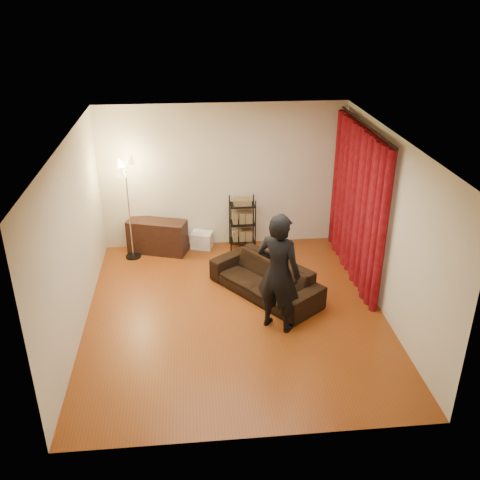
{
  "coord_description": "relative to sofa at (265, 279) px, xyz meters",
  "views": [
    {
      "loc": [
        -0.61,
        -6.86,
        4.56
      ],
      "look_at": [
        0.1,
        0.3,
        1.1
      ],
      "focal_mm": 40.0,
      "sensor_mm": 36.0,
      "label": 1
    }
  ],
  "objects": [
    {
      "name": "wall_right",
      "position": [
        1.72,
        -0.52,
        1.07
      ],
      "size": [
        0.0,
        5.0,
        5.0
      ],
      "primitive_type": "plane",
      "rotation": [
        1.57,
        0.0,
        -1.57
      ],
      "color": "beige",
      "rests_on": "ground"
    },
    {
      "name": "curtain_rod",
      "position": [
        1.62,
        0.6,
        2.3
      ],
      "size": [
        0.04,
        2.65,
        0.04
      ],
      "primitive_type": "cylinder",
      "rotation": [
        1.57,
        0.0,
        0.0
      ],
      "color": "black",
      "rests_on": "wall_right"
    },
    {
      "name": "wall_left",
      "position": [
        -2.78,
        -0.52,
        1.07
      ],
      "size": [
        0.0,
        5.0,
        5.0
      ],
      "primitive_type": "plane",
      "rotation": [
        1.57,
        0.0,
        1.57
      ],
      "color": "beige",
      "rests_on": "ground"
    },
    {
      "name": "ceiling",
      "position": [
        -0.53,
        -0.52,
        2.42
      ],
      "size": [
        5.0,
        5.0,
        0.0
      ],
      "primitive_type": "plane",
      "rotation": [
        3.14,
        0.0,
        0.0
      ],
      "color": "white",
      "rests_on": "ground"
    },
    {
      "name": "wire_shelf",
      "position": [
        -0.19,
        1.75,
        0.22
      ],
      "size": [
        0.47,
        0.34,
        1.0
      ],
      "primitive_type": null,
      "rotation": [
        0.0,
        0.0,
        0.05
      ],
      "color": "black",
      "rests_on": "ground"
    },
    {
      "name": "media_cabinet",
      "position": [
        -1.79,
        1.7,
        0.03
      ],
      "size": [
        1.15,
        0.71,
        0.63
      ],
      "primitive_type": "cube",
      "rotation": [
        0.0,
        0.0,
        -0.31
      ],
      "color": "black",
      "rests_on": "ground"
    },
    {
      "name": "storage_boxes",
      "position": [
        -0.96,
        1.79,
        -0.12
      ],
      "size": [
        0.46,
        0.41,
        0.32
      ],
      "primitive_type": null,
      "rotation": [
        0.0,
        0.0,
        -0.34
      ],
      "color": "silver",
      "rests_on": "ground"
    },
    {
      "name": "sofa",
      "position": [
        0.0,
        0.0,
        0.0
      ],
      "size": [
        1.76,
        1.99,
        0.56
      ],
      "primitive_type": "imported",
      "rotation": [
        0.0,
        0.0,
        -0.92
      ],
      "color": "black",
      "rests_on": "ground"
    },
    {
      "name": "person",
      "position": [
        0.04,
        -0.93,
        0.62
      ],
      "size": [
        0.79,
        0.73,
        1.8
      ],
      "primitive_type": "imported",
      "rotation": [
        0.0,
        0.0,
        2.54
      ],
      "color": "black",
      "rests_on": "ground"
    },
    {
      "name": "wall_back",
      "position": [
        -0.53,
        1.98,
        1.07
      ],
      "size": [
        5.0,
        0.0,
        5.0
      ],
      "primitive_type": "plane",
      "rotation": [
        1.57,
        0.0,
        0.0
      ],
      "color": "beige",
      "rests_on": "ground"
    },
    {
      "name": "wall_front",
      "position": [
        -0.53,
        -3.02,
        1.07
      ],
      "size": [
        5.0,
        0.0,
        5.0
      ],
      "primitive_type": "plane",
      "rotation": [
        -1.57,
        0.0,
        0.0
      ],
      "color": "beige",
      "rests_on": "ground"
    },
    {
      "name": "floor_lamp",
      "position": [
        -2.24,
        1.53,
        0.66
      ],
      "size": [
        0.43,
        0.43,
        1.89
      ],
      "primitive_type": null,
      "rotation": [
        0.0,
        0.0,
        0.32
      ],
      "color": "silver",
      "rests_on": "ground"
    },
    {
      "name": "floor",
      "position": [
        -0.53,
        -0.52,
        -0.28
      ],
      "size": [
        5.0,
        5.0,
        0.0
      ],
      "primitive_type": "plane",
      "color": "maroon",
      "rests_on": "ground"
    },
    {
      "name": "curtain",
      "position": [
        1.6,
        0.6,
        0.99
      ],
      "size": [
        0.22,
        2.65,
        2.55
      ],
      "primitive_type": null,
      "color": "maroon",
      "rests_on": "ground"
    }
  ]
}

